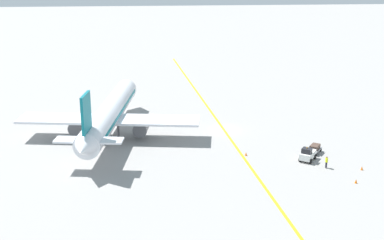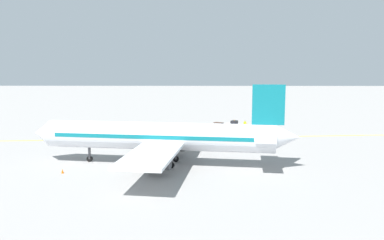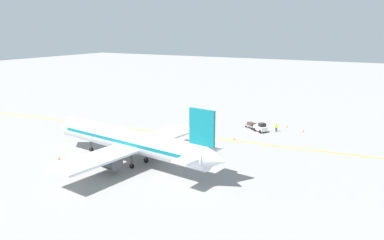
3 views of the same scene
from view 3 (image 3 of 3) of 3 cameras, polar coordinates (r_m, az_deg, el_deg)
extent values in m
plane|color=gray|center=(76.43, -1.93, -2.21)|extent=(400.00, 400.00, 0.00)
cube|color=yellow|center=(76.43, -1.93, -2.20)|extent=(11.88, 119.49, 0.01)
cylinder|color=silver|center=(60.12, -9.54, -3.06)|extent=(7.54, 30.21, 3.60)
cone|color=silver|center=(72.28, -18.56, -0.74)|extent=(3.71, 2.83, 3.42)
cone|color=silver|center=(50.03, 3.87, -6.00)|extent=(3.43, 3.38, 3.06)
cube|color=#0F727F|center=(60.07, -9.54, -2.92)|extent=(7.18, 27.24, 0.50)
cube|color=silver|center=(59.64, -8.83, -3.89)|extent=(28.44, 8.86, 0.36)
cylinder|color=#4C4C51|center=(56.83, -12.37, -6.28)|extent=(2.60, 3.46, 2.20)
cylinder|color=#4C4C51|center=(63.46, -5.60, -3.89)|extent=(2.60, 3.46, 2.20)
cube|color=#0F727F|center=(50.16, 1.53, -1.14)|extent=(0.89, 4.01, 5.00)
cube|color=silver|center=(51.57, 1.05, -5.25)|extent=(9.24, 3.57, 0.24)
cylinder|color=#4C4C51|center=(67.77, -15.15, -3.55)|extent=(0.36, 0.36, 2.00)
cylinder|color=black|center=(68.07, -15.10, -4.35)|extent=(0.38, 0.83, 0.80)
cylinder|color=#4C4C51|center=(58.43, -9.19, -6.02)|extent=(0.36, 0.36, 2.00)
cylinder|color=black|center=(58.78, -9.15, -6.94)|extent=(0.38, 0.83, 0.80)
cylinder|color=#4C4C51|center=(60.58, -7.03, -5.22)|extent=(0.36, 0.36, 2.00)
cylinder|color=black|center=(60.91, -7.00, -6.11)|extent=(0.38, 0.83, 0.80)
cube|color=white|center=(79.45, 10.37, -1.21)|extent=(2.93, 3.32, 0.90)
cube|color=black|center=(78.83, 10.63, -0.74)|extent=(1.67, 1.63, 0.70)
sphere|color=orange|center=(78.73, 10.65, -0.43)|extent=(0.16, 0.16, 0.16)
cylinder|color=black|center=(79.28, 11.21, -1.62)|extent=(0.60, 0.72, 0.70)
cylinder|color=black|center=(78.38, 10.35, -1.76)|extent=(0.60, 0.72, 0.70)
cylinder|color=black|center=(80.76, 10.36, -1.30)|extent=(0.60, 0.72, 0.70)
cylinder|color=black|center=(79.87, 9.50, -1.43)|extent=(0.60, 0.72, 0.70)
cube|color=gray|center=(81.99, 9.01, -0.88)|extent=(2.62, 2.94, 0.20)
cube|color=#4C382D|center=(81.89, 9.02, -0.61)|extent=(1.95, 2.13, 0.60)
cylinder|color=black|center=(81.63, 9.79, -1.20)|extent=(0.36, 0.44, 0.44)
cylinder|color=black|center=(80.89, 9.07, -1.31)|extent=(0.36, 0.44, 0.44)
cylinder|color=black|center=(83.24, 8.93, -0.88)|extent=(0.36, 0.44, 0.44)
cylinder|color=black|center=(82.52, 8.22, -0.98)|extent=(0.36, 0.44, 0.44)
cylinder|color=#23232D|center=(80.35, 12.64, -1.43)|extent=(0.16, 0.16, 0.85)
cylinder|color=#23232D|center=(80.32, 12.78, -1.44)|extent=(0.16, 0.16, 0.85)
cube|color=#CCD819|center=(80.15, 12.74, -0.94)|extent=(0.26, 0.38, 0.60)
cylinder|color=#CCD819|center=(80.19, 12.57, -0.92)|extent=(0.10, 0.10, 0.55)
cylinder|color=#CCD819|center=(80.11, 12.91, -0.95)|extent=(0.10, 0.10, 0.55)
sphere|color=#9E7051|center=(80.05, 12.76, -0.65)|extent=(0.22, 0.22, 0.22)
cone|color=orange|center=(65.59, -19.59, -5.49)|extent=(0.32, 0.32, 0.55)
cone|color=orange|center=(81.30, 16.59, -1.61)|extent=(0.32, 0.32, 0.55)
cone|color=orange|center=(72.87, 6.50, -2.86)|extent=(0.32, 0.32, 0.55)
cone|color=orange|center=(84.37, 14.26, -0.90)|extent=(0.32, 0.32, 0.55)
camera|label=1|loc=(68.48, 71.08, 10.73)|focal=50.00mm
camera|label=2|loc=(32.25, -64.17, -9.28)|focal=35.00mm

